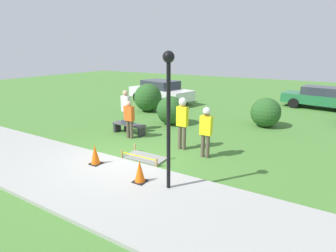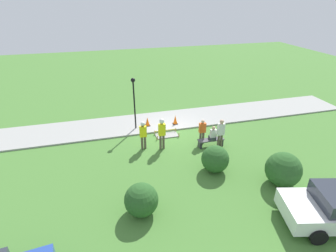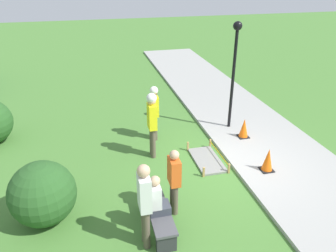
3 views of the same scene
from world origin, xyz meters
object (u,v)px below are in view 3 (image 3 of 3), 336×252
person_seated_on_bench (157,198)px  park_bench (159,214)px  traffic_cone_near_patch (268,160)px  lamppost_near (235,60)px  bystander_in_orange_shirt (174,178)px  worker_assistant (154,108)px  bystander_in_gray_shirt (145,201)px  worker_supervisor (152,119)px  traffic_cone_far_patch (244,128)px

person_seated_on_bench → park_bench: bearing=-33.3°
traffic_cone_near_patch → lamppost_near: (2.76, -0.10, 2.00)m
park_bench → bystander_in_orange_shirt: size_ratio=0.99×
traffic_cone_near_patch → park_bench: bearing=111.4°
worker_assistant → bystander_in_gray_shirt: (-4.38, 1.10, 0.01)m
bystander_in_orange_shirt → park_bench: bearing=132.8°
lamppost_near → worker_assistant: bearing=91.6°
park_bench → person_seated_on_bench: 0.50m
worker_supervisor → bystander_in_gray_shirt: (-3.33, 0.82, -0.13)m
worker_supervisor → bystander_in_orange_shirt: (-2.50, 0.02, -0.31)m
worker_assistant → bystander_in_gray_shirt: bearing=166.0°
traffic_cone_near_patch → bystander_in_gray_shirt: bystander_in_gray_shirt is taller
park_bench → person_seated_on_bench: person_seated_on_bench is taller
traffic_cone_near_patch → bystander_in_gray_shirt: 4.04m
bystander_in_orange_shirt → bystander_in_gray_shirt: size_ratio=0.85×
bystander_in_orange_shirt → traffic_cone_far_patch: bearing=-47.5°
traffic_cone_far_patch → person_seated_on_bench: person_seated_on_bench is taller
traffic_cone_near_patch → person_seated_on_bench: person_seated_on_bench is taller
bystander_in_orange_shirt → traffic_cone_near_patch: bearing=-72.9°
bystander_in_orange_shirt → worker_assistant: bearing=-4.9°
traffic_cone_far_patch → person_seated_on_bench: bearing=132.8°
person_seated_on_bench → bystander_in_gray_shirt: 0.52m
traffic_cone_near_patch → worker_assistant: worker_assistant is taller
worker_supervisor → worker_assistant: bearing=-14.9°
worker_assistant → worker_supervisor: bearing=165.1°
park_bench → lamppost_near: lamppost_near is taller
park_bench → bystander_in_gray_shirt: bearing=139.6°
park_bench → lamppost_near: size_ratio=0.45×
traffic_cone_near_patch → traffic_cone_far_patch: traffic_cone_near_patch is taller
bystander_in_gray_shirt → lamppost_near: 5.95m
traffic_cone_far_patch → worker_supervisor: bearing=95.5°
bystander_in_gray_shirt → person_seated_on_bench: bearing=-41.8°
traffic_cone_far_patch → bystander_in_gray_shirt: bystander_in_gray_shirt is taller
person_seated_on_bench → traffic_cone_far_patch: bearing=-47.2°
worker_supervisor → traffic_cone_far_patch: bearing=-84.5°
traffic_cone_near_patch → worker_assistant: 3.74m
bystander_in_gray_shirt → worker_assistant: bearing=-14.0°
lamppost_near → park_bench: bearing=140.2°
traffic_cone_far_patch → worker_supervisor: (-0.29, 3.03, 0.80)m
traffic_cone_near_patch → traffic_cone_far_patch: size_ratio=1.03×
person_seated_on_bench → worker_assistant: (4.04, -0.79, 0.25)m
person_seated_on_bench → bystander_in_gray_shirt: bearing=138.2°
traffic_cone_far_patch → person_seated_on_bench: (-3.28, 3.54, 0.41)m
worker_supervisor → person_seated_on_bench: bearing=170.2°
lamppost_near → person_seated_on_bench: bearing=140.4°
worker_supervisor → bystander_in_gray_shirt: bearing=166.2°
lamppost_near → worker_supervisor: bearing=111.3°
traffic_cone_far_patch → bystander_in_orange_shirt: bystander_in_orange_shirt is taller
traffic_cone_near_patch → bystander_in_orange_shirt: size_ratio=0.41×
park_bench → worker_assistant: size_ratio=0.89×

